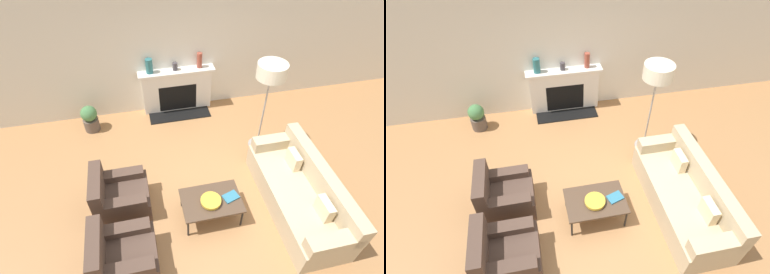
% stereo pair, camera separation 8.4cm
% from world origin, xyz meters
% --- Properties ---
extents(ground_plane, '(18.00, 18.00, 0.00)m').
position_xyz_m(ground_plane, '(0.00, 0.00, 0.00)').
color(ground_plane, '#A87547').
extents(wall_back, '(18.00, 0.06, 2.90)m').
position_xyz_m(wall_back, '(0.00, 2.85, 1.45)').
color(wall_back, silver).
rests_on(wall_back, ground_plane).
extents(fireplace, '(1.62, 0.59, 1.00)m').
position_xyz_m(fireplace, '(-0.24, 2.71, 0.49)').
color(fireplace, silver).
rests_on(fireplace, ground_plane).
extents(couch, '(0.85, 2.16, 0.85)m').
position_xyz_m(couch, '(1.21, -0.30, 0.32)').
color(couch, tan).
rests_on(couch, ground_plane).
extents(armchair_near, '(0.85, 0.75, 0.82)m').
position_xyz_m(armchair_near, '(-1.62, -0.73, 0.30)').
color(armchair_near, '#4C382D').
rests_on(armchair_near, ground_plane).
extents(armchair_far, '(0.85, 0.75, 0.82)m').
position_xyz_m(armchair_far, '(-1.62, 0.27, 0.30)').
color(armchair_far, '#4C382D').
rests_on(armchair_far, ground_plane).
extents(coffee_table, '(0.93, 0.62, 0.41)m').
position_xyz_m(coffee_table, '(-0.23, -0.19, 0.38)').
color(coffee_table, '#4C3828').
rests_on(coffee_table, ground_plane).
extents(bowl, '(0.32, 0.32, 0.07)m').
position_xyz_m(bowl, '(-0.25, -0.22, 0.45)').
color(bowl, gold).
rests_on(bowl, coffee_table).
extents(book, '(0.27, 0.23, 0.02)m').
position_xyz_m(book, '(0.08, -0.20, 0.43)').
color(book, teal).
rests_on(book, coffee_table).
extents(floor_lamp, '(0.50, 0.50, 1.83)m').
position_xyz_m(floor_lamp, '(1.11, 1.19, 1.60)').
color(floor_lamp, gray).
rests_on(floor_lamp, ground_plane).
extents(mantel_vase_left, '(0.14, 0.14, 0.31)m').
position_xyz_m(mantel_vase_left, '(-0.79, 2.72, 1.16)').
color(mantel_vase_left, '#28666B').
rests_on(mantel_vase_left, fireplace).
extents(mantel_vase_center_left, '(0.10, 0.10, 0.16)m').
position_xyz_m(mantel_vase_center_left, '(-0.26, 2.72, 1.08)').
color(mantel_vase_center_left, '#3D383D').
rests_on(mantel_vase_center_left, fireplace).
extents(mantel_vase_center_right, '(0.11, 0.11, 0.32)m').
position_xyz_m(mantel_vase_center_right, '(0.26, 2.72, 1.16)').
color(mantel_vase_center_right, brown).
rests_on(mantel_vase_center_right, fireplace).
extents(potted_plant, '(0.33, 0.33, 0.59)m').
position_xyz_m(potted_plant, '(-2.14, 2.38, 0.30)').
color(potted_plant, brown).
rests_on(potted_plant, ground_plane).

